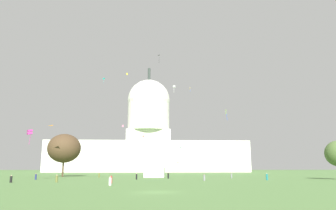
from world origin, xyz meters
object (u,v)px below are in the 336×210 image
at_px(kite_yellow_high, 127,74).
at_px(kite_lime_low, 226,113).
at_px(kite_black_high, 160,57).
at_px(person_olive_edge_west, 99,175).
at_px(kite_pink_mid, 123,126).
at_px(person_black_edge_east, 11,179).
at_px(person_teal_mid_center, 267,177).
at_px(person_navy_near_tree_west, 36,177).
at_px(kite_turquoise_high, 104,79).
at_px(kite_green_low, 180,148).
at_px(person_grey_back_center, 231,176).
at_px(capitol_building, 148,136).
at_px(person_black_deep_crowd, 168,176).
at_px(kite_orange_low, 52,126).
at_px(tree_west_near, 64,148).
at_px(person_grey_back_right, 204,178).
at_px(kite_red_low, 143,137).
at_px(person_red_aisle_center, 111,180).
at_px(person_black_mid_right, 137,177).
at_px(kite_white_mid, 174,87).
at_px(person_white_front_left, 110,181).
at_px(person_olive_back_left, 57,179).
at_px(event_tent, 155,169).
at_px(kite_gold_high, 190,89).
at_px(kite_magenta_low, 30,132).

distance_m(kite_yellow_high, kite_lime_low, 112.76).
bearing_deg(kite_black_high, person_olive_edge_west, 128.54).
bearing_deg(kite_pink_mid, kite_lime_low, 8.61).
relative_size(person_black_edge_east, person_teal_mid_center, 0.90).
height_order(person_navy_near_tree_west, kite_turquoise_high, kite_turquoise_high).
bearing_deg(person_navy_near_tree_west, kite_green_low, -17.20).
bearing_deg(person_grey_back_center, kite_turquoise_high, -79.14).
relative_size(kite_lime_low, kite_turquoise_high, 0.65).
relative_size(capitol_building, person_black_deep_crowd, 80.62).
distance_m(kite_orange_low, kite_turquoise_high, 103.50).
distance_m(tree_west_near, kite_turquoise_high, 94.10).
bearing_deg(person_grey_back_right, person_grey_back_center, 115.43).
bearing_deg(kite_green_low, kite_red_low, 92.61).
bearing_deg(person_navy_near_tree_west, person_red_aisle_center, -127.74).
bearing_deg(kite_black_high, person_black_edge_east, 129.52).
relative_size(person_black_mid_right, person_grey_back_right, 1.04).
bearing_deg(person_olive_edge_west, kite_turquoise_high, 153.34).
distance_m(tree_west_near, person_black_mid_right, 37.17).
bearing_deg(person_navy_near_tree_west, kite_black_high, -20.94).
xyz_separation_m(kite_white_mid, kite_red_low, (-11.94, 35.40, -15.22)).
distance_m(capitol_building, tree_west_near, 109.49).
height_order(person_olive_edge_west, kite_green_low, kite_green_low).
xyz_separation_m(kite_green_low, kite_white_mid, (-9.57, -77.01, 17.72)).
bearing_deg(kite_pink_mid, person_white_front_left, -11.04).
bearing_deg(person_white_front_left, person_teal_mid_center, 15.74).
bearing_deg(kite_red_low, person_grey_back_right, 164.89).
bearing_deg(tree_west_near, person_black_edge_east, -88.93).
bearing_deg(person_red_aisle_center, kite_black_high, -172.46).
relative_size(person_olive_back_left, kite_pink_mid, 1.63).
bearing_deg(person_white_front_left, person_navy_near_tree_west, 112.60).
xyz_separation_m(event_tent, person_navy_near_tree_west, (-29.39, -17.59, -1.95)).
distance_m(kite_gold_high, kite_green_low, 53.32).
height_order(event_tent, kite_pink_mid, kite_pink_mid).
xyz_separation_m(person_grey_back_right, person_white_front_left, (-18.99, -18.49, 0.00)).
bearing_deg(kite_yellow_high, person_black_deep_crowd, 149.20).
height_order(person_black_edge_east, person_white_front_left, person_white_front_left).
height_order(person_black_deep_crowd, kite_lime_low, kite_lime_low).
bearing_deg(person_grey_back_center, person_red_aisle_center, 25.91).
xyz_separation_m(kite_pink_mid, kite_black_high, (15.59, 16.67, 36.05)).
bearing_deg(kite_gold_high, capitol_building, 52.69).
distance_m(capitol_building, kite_orange_low, 121.91).
distance_m(person_olive_edge_west, person_grey_back_center, 39.21).
distance_m(capitol_building, kite_lime_low, 147.98).
xyz_separation_m(kite_magenta_low, kite_pink_mid, (16.13, 55.60, 8.73)).
xyz_separation_m(kite_lime_low, kite_black_high, (-11.60, 80.22, 41.22)).
height_order(person_grey_back_right, kite_white_mid, kite_white_mid).
bearing_deg(kite_lime_low, event_tent, -101.74).
height_order(person_navy_near_tree_west, kite_red_low, kite_red_low).
height_order(kite_yellow_high, kite_lime_low, kite_yellow_high).
xyz_separation_m(person_red_aisle_center, kite_yellow_high, (-5.52, 105.46, 52.39)).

